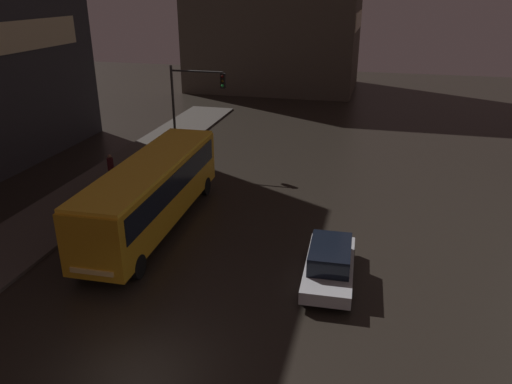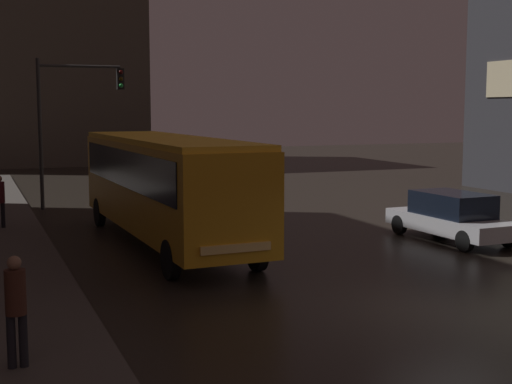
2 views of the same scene
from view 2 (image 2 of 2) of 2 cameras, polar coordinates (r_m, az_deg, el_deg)
The scene contains 6 objects.
ground_plane at distance 15.58m, azimuth 15.51°, elevation -9.24°, with size 120.00×120.00×0.00m, color black.
building_far_backdrop at distance 58.48m, azimuth -18.76°, elevation 12.49°, with size 18.07×12.00×20.86m.
bus_near at distance 22.07m, azimuth -7.30°, elevation 1.06°, with size 2.91×11.74×3.34m.
car_taxi at distance 23.62m, azimuth 15.39°, elevation -1.87°, with size 2.04×4.73×1.54m.
pedestrian_mid at distance 11.88m, azimuth -18.66°, elevation -8.43°, with size 0.46×0.46×1.79m.
traffic_light_main at distance 30.98m, azimuth -14.66°, elevation 6.59°, with size 3.61×0.35×6.25m.
Camera 2 is at (-9.19, -11.85, 4.23)m, focal length 50.00 mm.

